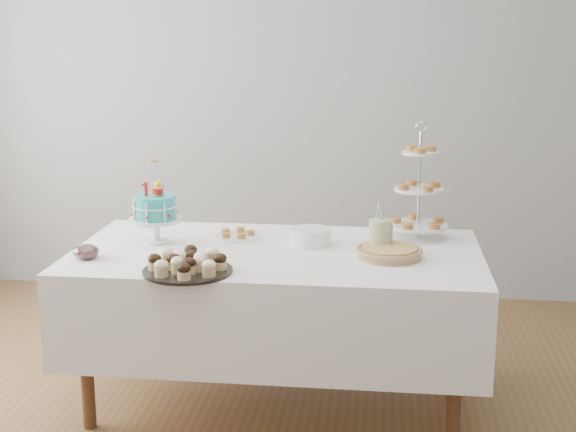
# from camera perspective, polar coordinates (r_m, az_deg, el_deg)

# --- Properties ---
(floor) EXTENTS (5.00, 5.00, 0.00)m
(floor) POSITION_cam_1_polar(r_m,az_deg,el_deg) (3.79, -1.40, -14.97)
(floor) COLOR brown
(floor) RESTS_ON ground
(walls) EXTENTS (5.04, 4.04, 2.70)m
(walls) POSITION_cam_1_polar(r_m,az_deg,el_deg) (3.37, -1.53, 5.68)
(walls) COLOR #95989A
(walls) RESTS_ON floor
(table) EXTENTS (1.92, 1.02, 0.77)m
(table) POSITION_cam_1_polar(r_m,az_deg,el_deg) (3.85, -0.81, -5.73)
(table) COLOR white
(table) RESTS_ON floor
(birthday_cake) EXTENTS (0.26, 0.26, 0.40)m
(birthday_cake) POSITION_cam_1_polar(r_m,az_deg,el_deg) (3.95, -9.40, -0.35)
(birthday_cake) COLOR white
(birthday_cake) RESTS_ON table
(cupcake_tray) EXTENTS (0.39, 0.39, 0.09)m
(cupcake_tray) POSITION_cam_1_polar(r_m,az_deg,el_deg) (3.46, -7.16, -3.32)
(cupcake_tray) COLOR black
(cupcake_tray) RESTS_ON table
(pie) EXTENTS (0.31, 0.31, 0.05)m
(pie) POSITION_cam_1_polar(r_m,az_deg,el_deg) (3.69, 7.21, -2.53)
(pie) COLOR tan
(pie) RESTS_ON table
(tiered_stand) EXTENTS (0.30, 0.30, 0.58)m
(tiered_stand) POSITION_cam_1_polar(r_m,az_deg,el_deg) (4.01, 9.30, 1.83)
(tiered_stand) COLOR silver
(tiered_stand) RESTS_ON table
(plate_stack) EXTENTS (0.20, 0.20, 0.08)m
(plate_stack) POSITION_cam_1_polar(r_m,az_deg,el_deg) (3.88, 1.63, -1.47)
(plate_stack) COLOR white
(plate_stack) RESTS_ON table
(pastry_plate) EXTENTS (0.23, 0.23, 0.03)m
(pastry_plate) POSITION_cam_1_polar(r_m,az_deg,el_deg) (4.02, -3.65, -1.32)
(pastry_plate) COLOR white
(pastry_plate) RESTS_ON table
(jam_bowl_a) EXTENTS (0.12, 0.12, 0.07)m
(jam_bowl_a) POSITION_cam_1_polar(r_m,az_deg,el_deg) (3.75, -14.16, -2.50)
(jam_bowl_a) COLOR silver
(jam_bowl_a) RESTS_ON table
(jam_bowl_b) EXTENTS (0.10, 0.10, 0.06)m
(jam_bowl_b) POSITION_cam_1_polar(r_m,az_deg,el_deg) (3.78, -14.00, -2.45)
(jam_bowl_b) COLOR silver
(jam_bowl_b) RESTS_ON table
(utensil_pitcher) EXTENTS (0.11, 0.10, 0.24)m
(utensil_pitcher) POSITION_cam_1_polar(r_m,az_deg,el_deg) (3.76, 6.56, -1.32)
(utensil_pitcher) COLOR silver
(utensil_pitcher) RESTS_ON table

